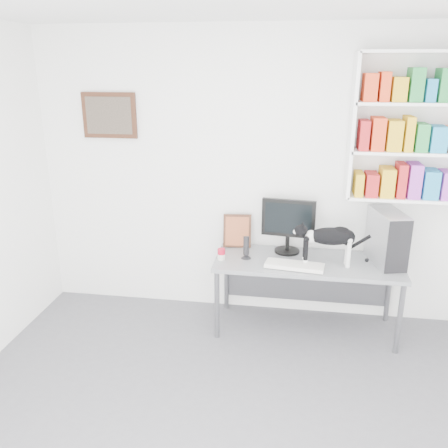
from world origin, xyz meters
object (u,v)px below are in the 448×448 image
object	(u,v)px
keyboard	(295,265)
leaning_print	(237,230)
cat	(329,246)
desk	(306,295)
speaker	(246,247)
bookshelf	(414,128)
monitor	(288,226)
pc_tower	(387,238)
soup_can	(221,254)

from	to	relation	value
keyboard	leaning_print	size ratio (longest dim) A/B	1.53
leaning_print	cat	world-z (taller)	cat
desk	speaker	size ratio (longest dim) A/B	7.69
bookshelf	monitor	distance (m)	1.35
monitor	keyboard	bearing A→B (deg)	-71.40
pc_tower	leaning_print	size ratio (longest dim) A/B	1.44
pc_tower	speaker	size ratio (longest dim) A/B	2.20
monitor	soup_can	bearing A→B (deg)	-148.27
pc_tower	leaning_print	xyz separation A→B (m)	(-1.34, 0.19, -0.07)
cat	speaker	bearing A→B (deg)	171.99
keyboard	pc_tower	size ratio (longest dim) A/B	1.07
pc_tower	cat	world-z (taller)	pc_tower
keyboard	speaker	world-z (taller)	speaker
pc_tower	desk	bearing A→B (deg)	172.09
leaning_print	pc_tower	bearing A→B (deg)	-12.96
monitor	soup_can	xyz separation A→B (m)	(-0.58, -0.27, -0.21)
monitor	speaker	bearing A→B (deg)	-143.59
leaning_print	soup_can	size ratio (longest dim) A/B	3.23
pc_tower	monitor	bearing A→B (deg)	158.84
speaker	soup_can	bearing A→B (deg)	-169.85
bookshelf	desk	size ratio (longest dim) A/B	0.75
monitor	keyboard	xyz separation A→B (m)	(0.07, -0.35, -0.24)
bookshelf	leaning_print	distance (m)	1.78
speaker	soup_can	xyz separation A→B (m)	(-0.22, -0.06, -0.06)
desk	keyboard	size ratio (longest dim) A/B	3.28
cat	monitor	bearing A→B (deg)	140.22
keyboard	speaker	size ratio (longest dim) A/B	2.34
monitor	cat	world-z (taller)	monitor
monitor	bookshelf	bearing A→B (deg)	7.96
bookshelf	monitor	bearing A→B (deg)	-178.62
leaning_print	keyboard	bearing A→B (deg)	-41.88
desk	speaker	distance (m)	0.71
desk	cat	world-z (taller)	cat
bookshelf	soup_can	world-z (taller)	bookshelf
pc_tower	speaker	distance (m)	1.23
keyboard	soup_can	world-z (taller)	soup_can
speaker	cat	size ratio (longest dim) A/B	0.36
pc_tower	soup_can	bearing A→B (deg)	172.85
desk	leaning_print	world-z (taller)	leaning_print
keyboard	cat	bearing A→B (deg)	25.06
leaning_print	speaker	bearing A→B (deg)	-71.90
desk	pc_tower	distance (m)	0.89
bookshelf	keyboard	bearing A→B (deg)	-158.02
pc_tower	leaning_print	distance (m)	1.35
monitor	cat	xyz separation A→B (m)	(0.36, -0.26, -0.08)
bookshelf	speaker	world-z (taller)	bookshelf
speaker	leaning_print	size ratio (longest dim) A/B	0.65
monitor	cat	size ratio (longest dim) A/B	0.88
pc_tower	bookshelf	bearing A→B (deg)	33.30
cat	bookshelf	bearing A→B (deg)	19.54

